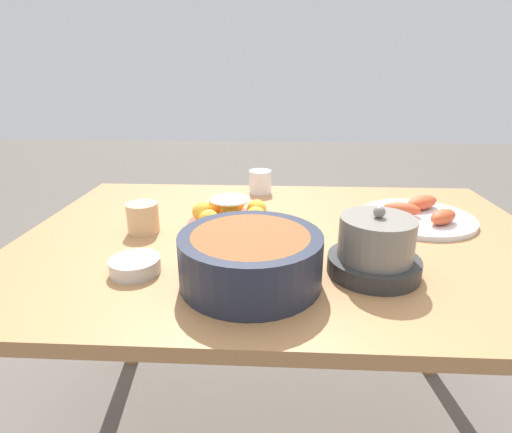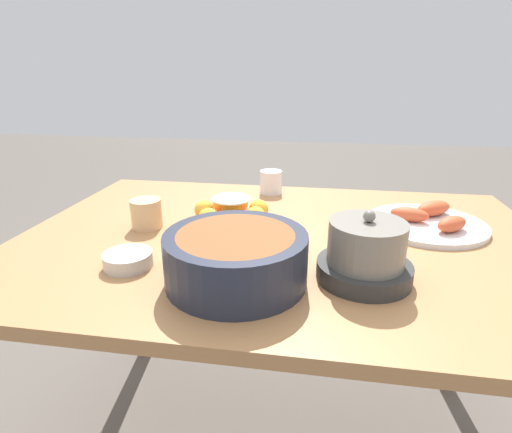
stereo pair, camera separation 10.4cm
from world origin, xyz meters
The scene contains 8 objects.
dining_table centered at (0.00, 0.00, 0.67)m, with size 1.34×0.92×0.77m.
cake_plate centered at (0.14, -0.04, 0.81)m, with size 0.23×0.23×0.09m.
serving_bowl centered at (0.07, 0.25, 0.83)m, with size 0.28×0.28×0.10m.
sauce_bowl centered at (0.31, 0.22, 0.79)m, with size 0.11×0.11×0.03m.
seafood_platter centered at (-0.38, -0.13, 0.79)m, with size 0.31×0.31×0.06m.
cup_near centered at (0.07, -0.37, 0.81)m, with size 0.08×0.08×0.08m.
cup_far centered at (0.36, 0.00, 0.81)m, with size 0.08×0.08×0.08m.
warming_pot centered at (-0.19, 0.20, 0.83)m, with size 0.19×0.19×0.15m.
Camera 2 is at (-0.08, 0.95, 1.17)m, focal length 28.00 mm.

